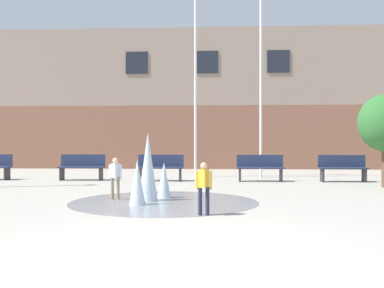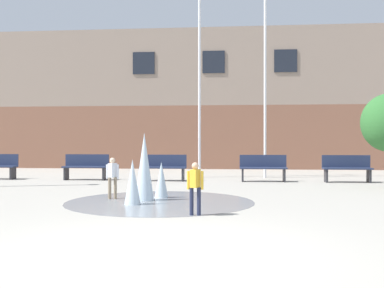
% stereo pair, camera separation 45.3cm
% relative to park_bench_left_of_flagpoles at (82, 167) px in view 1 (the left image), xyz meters
% --- Properties ---
extents(ground_plane, '(100.00, 100.00, 0.00)m').
position_rel_park_bench_left_of_flagpoles_xyz_m(ground_plane, '(4.28, -10.17, -0.48)').
color(ground_plane, '#9E998E').
extents(library_building, '(36.00, 6.05, 7.03)m').
position_rel_park_bench_left_of_flagpoles_xyz_m(library_building, '(4.28, 9.56, 3.04)').
color(library_building, brown).
rests_on(library_building, ground).
extents(splash_fountain, '(4.28, 4.28, 1.58)m').
position_rel_park_bench_left_of_flagpoles_xyz_m(splash_fountain, '(3.30, -5.42, 0.04)').
color(splash_fountain, gray).
rests_on(splash_fountain, ground).
extents(park_bench_left_of_flagpoles, '(1.60, 0.44, 0.91)m').
position_rel_park_bench_left_of_flagpoles_xyz_m(park_bench_left_of_flagpoles, '(0.00, 0.00, 0.00)').
color(park_bench_left_of_flagpoles, '#28282D').
rests_on(park_bench_left_of_flagpoles, ground).
extents(park_bench_under_left_flagpole, '(1.60, 0.44, 0.91)m').
position_rel_park_bench_left_of_flagpoles_xyz_m(park_bench_under_left_flagpole, '(2.82, -0.14, 0.00)').
color(park_bench_under_left_flagpole, '#28282D').
rests_on(park_bench_under_left_flagpole, ground).
extents(park_bench_center, '(1.60, 0.44, 0.91)m').
position_rel_park_bench_left_of_flagpoles_xyz_m(park_bench_center, '(6.27, -0.11, 0.00)').
color(park_bench_center, '#28282D').
rests_on(park_bench_center, ground).
extents(park_bench_near_trashcan, '(1.60, 0.44, 0.91)m').
position_rel_park_bench_left_of_flagpoles_xyz_m(park_bench_near_trashcan, '(9.05, -0.13, 0.00)').
color(park_bench_near_trashcan, '#28282D').
rests_on(park_bench_near_trashcan, ground).
extents(child_in_fountain, '(0.31, 0.24, 0.99)m').
position_rel_park_bench_left_of_flagpoles_xyz_m(child_in_fountain, '(4.54, -7.32, 0.10)').
color(child_in_fountain, '#1E233D').
rests_on(child_in_fountain, ground).
extents(child_running, '(0.31, 0.24, 0.99)m').
position_rel_park_bench_left_of_flagpoles_xyz_m(child_running, '(2.38, -5.14, 0.10)').
color(child_running, '#89755B').
rests_on(child_running, ground).
extents(flagpole_left, '(0.80, 0.10, 7.81)m').
position_rel_park_bench_left_of_flagpoles_xyz_m(flagpole_left, '(3.99, 1.50, 3.67)').
color(flagpole_left, silver).
rests_on(flagpole_left, ground).
extents(flagpole_right, '(0.80, 0.10, 8.15)m').
position_rel_park_bench_left_of_flagpoles_xyz_m(flagpole_right, '(6.47, 1.50, 3.84)').
color(flagpole_right, silver).
rests_on(flagpole_right, ground).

